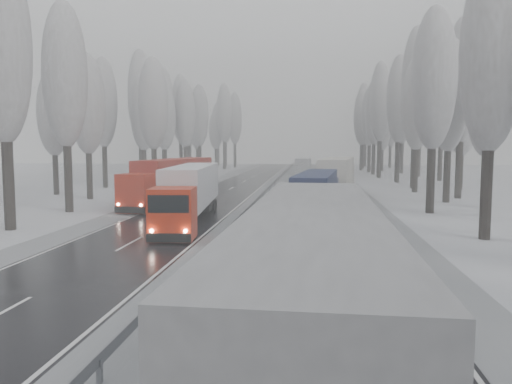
% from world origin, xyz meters
% --- Properties ---
extents(ground, '(260.00, 260.00, 0.00)m').
position_xyz_m(ground, '(0.00, 0.00, 0.00)').
color(ground, silver).
rests_on(ground, ground).
extents(carriageway_right, '(7.50, 200.00, 0.03)m').
position_xyz_m(carriageway_right, '(5.25, 30.00, 0.01)').
color(carriageway_right, black).
rests_on(carriageway_right, ground).
extents(carriageway_left, '(7.50, 200.00, 0.03)m').
position_xyz_m(carriageway_left, '(-5.25, 30.00, 0.01)').
color(carriageway_left, black).
rests_on(carriageway_left, ground).
extents(median_slush, '(3.00, 200.00, 0.04)m').
position_xyz_m(median_slush, '(0.00, 30.00, 0.02)').
color(median_slush, gray).
rests_on(median_slush, ground).
extents(shoulder_right, '(2.40, 200.00, 0.04)m').
position_xyz_m(shoulder_right, '(10.20, 30.00, 0.02)').
color(shoulder_right, gray).
rests_on(shoulder_right, ground).
extents(shoulder_left, '(2.40, 200.00, 0.04)m').
position_xyz_m(shoulder_left, '(-10.20, 30.00, 0.02)').
color(shoulder_left, gray).
rests_on(shoulder_left, ground).
extents(median_guardrail, '(0.12, 200.00, 0.76)m').
position_xyz_m(median_guardrail, '(0.00, 29.99, 0.60)').
color(median_guardrail, slate).
rests_on(median_guardrail, ground).
extents(tree_16, '(3.60, 3.60, 16.53)m').
position_xyz_m(tree_16, '(15.04, 15.67, 10.67)').
color(tree_16, black).
rests_on(tree_16, ground).
extents(tree_18, '(3.60, 3.60, 16.58)m').
position_xyz_m(tree_18, '(14.51, 27.03, 10.70)').
color(tree_18, black).
rests_on(tree_18, ground).
extents(tree_19, '(3.60, 3.60, 14.57)m').
position_xyz_m(tree_19, '(20.02, 31.03, 9.42)').
color(tree_19, black).
rests_on(tree_19, ground).
extents(tree_20, '(3.60, 3.60, 15.71)m').
position_xyz_m(tree_20, '(17.90, 35.17, 10.14)').
color(tree_20, black).
rests_on(tree_20, ground).
extents(tree_21, '(3.60, 3.60, 18.62)m').
position_xyz_m(tree_21, '(20.12, 39.17, 12.00)').
color(tree_21, black).
rests_on(tree_21, ground).
extents(tree_22, '(3.60, 3.60, 15.86)m').
position_xyz_m(tree_22, '(17.02, 45.60, 10.24)').
color(tree_22, black).
rests_on(tree_22, ground).
extents(tree_23, '(3.60, 3.60, 13.55)m').
position_xyz_m(tree_23, '(23.31, 49.60, 8.77)').
color(tree_23, black).
rests_on(tree_23, ground).
extents(tree_24, '(3.60, 3.60, 20.49)m').
position_xyz_m(tree_24, '(17.90, 51.02, 13.19)').
color(tree_24, black).
rests_on(tree_24, ground).
extents(tree_25, '(3.60, 3.60, 19.44)m').
position_xyz_m(tree_25, '(24.81, 55.02, 12.52)').
color(tree_25, black).
rests_on(tree_25, ground).
extents(tree_26, '(3.60, 3.60, 18.78)m').
position_xyz_m(tree_26, '(17.56, 61.27, 12.10)').
color(tree_26, black).
rests_on(tree_26, ground).
extents(tree_27, '(3.60, 3.60, 17.62)m').
position_xyz_m(tree_27, '(24.72, 65.27, 11.36)').
color(tree_27, black).
rests_on(tree_27, ground).
extents(tree_28, '(3.60, 3.60, 19.62)m').
position_xyz_m(tree_28, '(16.34, 71.95, 12.64)').
color(tree_28, black).
rests_on(tree_28, ground).
extents(tree_29, '(3.60, 3.60, 18.11)m').
position_xyz_m(tree_29, '(23.71, 75.95, 11.67)').
color(tree_29, black).
rests_on(tree_29, ground).
extents(tree_30, '(3.60, 3.60, 17.86)m').
position_xyz_m(tree_30, '(16.56, 81.70, 11.52)').
color(tree_30, black).
rests_on(tree_30, ground).
extents(tree_31, '(3.60, 3.60, 18.58)m').
position_xyz_m(tree_31, '(22.48, 85.70, 11.97)').
color(tree_31, black).
rests_on(tree_31, ground).
extents(tree_32, '(3.60, 3.60, 17.33)m').
position_xyz_m(tree_32, '(16.63, 89.21, 11.18)').
color(tree_32, black).
rests_on(tree_32, ground).
extents(tree_33, '(3.60, 3.60, 14.33)m').
position_xyz_m(tree_33, '(19.77, 93.21, 9.26)').
color(tree_33, black).
rests_on(tree_33, ground).
extents(tree_34, '(3.60, 3.60, 17.63)m').
position_xyz_m(tree_34, '(15.73, 96.32, 11.37)').
color(tree_34, black).
rests_on(tree_34, ground).
extents(tree_35, '(3.60, 3.60, 18.25)m').
position_xyz_m(tree_35, '(24.94, 100.32, 11.77)').
color(tree_35, black).
rests_on(tree_35, ground).
extents(tree_36, '(3.60, 3.60, 20.23)m').
position_xyz_m(tree_36, '(17.04, 106.16, 13.02)').
color(tree_36, black).
rests_on(tree_36, ground).
extents(tree_37, '(3.60, 3.60, 16.37)m').
position_xyz_m(tree_37, '(24.02, 110.16, 10.56)').
color(tree_37, black).
rests_on(tree_37, ground).
extents(tree_38, '(3.60, 3.60, 17.97)m').
position_xyz_m(tree_38, '(18.73, 116.73, 11.59)').
color(tree_38, black).
rests_on(tree_38, ground).
extents(tree_39, '(3.60, 3.60, 16.19)m').
position_xyz_m(tree_39, '(21.55, 120.73, 10.45)').
color(tree_39, black).
rests_on(tree_39, ground).
extents(tree_56, '(3.60, 3.60, 18.12)m').
position_xyz_m(tree_56, '(-14.71, 15.70, 11.68)').
color(tree_56, black).
rests_on(tree_56, ground).
extents(tree_58, '(3.60, 3.60, 17.21)m').
position_xyz_m(tree_58, '(-15.13, 24.57, 11.10)').
color(tree_58, black).
rests_on(tree_58, ground).
extents(tree_59, '(3.60, 3.60, 18.41)m').
position_xyz_m(tree_59, '(-22.80, 28.57, 11.87)').
color(tree_59, black).
rests_on(tree_59, ground).
extents(tree_60, '(3.60, 3.60, 14.84)m').
position_xyz_m(tree_60, '(-17.75, 34.20, 9.59)').
color(tree_60, black).
rests_on(tree_60, ground).
extents(tree_61, '(3.60, 3.60, 13.95)m').
position_xyz_m(tree_61, '(-23.52, 38.20, 9.02)').
color(tree_61, black).
rests_on(tree_61, ground).
extents(tree_62, '(3.60, 3.60, 16.04)m').
position_xyz_m(tree_62, '(-13.94, 43.73, 10.36)').
color(tree_62, black).
rests_on(tree_62, ground).
extents(tree_63, '(3.60, 3.60, 16.88)m').
position_xyz_m(tree_63, '(-21.85, 47.73, 10.89)').
color(tree_63, black).
rests_on(tree_63, ground).
extents(tree_64, '(3.60, 3.60, 15.42)m').
position_xyz_m(tree_64, '(-18.26, 52.71, 9.96)').
color(tree_64, black).
rests_on(tree_64, ground).
extents(tree_65, '(3.60, 3.60, 19.48)m').
position_xyz_m(tree_65, '(-20.05, 56.71, 12.55)').
color(tree_65, black).
rests_on(tree_65, ground).
extents(tree_66, '(3.60, 3.60, 15.23)m').
position_xyz_m(tree_66, '(-18.16, 62.35, 9.84)').
color(tree_66, black).
rests_on(tree_66, ground).
extents(tree_67, '(3.60, 3.60, 17.09)m').
position_xyz_m(tree_67, '(-19.54, 66.35, 11.03)').
color(tree_67, black).
rests_on(tree_67, ground).
extents(tree_68, '(3.60, 3.60, 16.65)m').
position_xyz_m(tree_68, '(-16.58, 69.11, 10.75)').
color(tree_68, black).
rests_on(tree_68, ground).
extents(tree_69, '(3.60, 3.60, 19.35)m').
position_xyz_m(tree_69, '(-21.42, 73.11, 12.46)').
color(tree_69, black).
rests_on(tree_69, ground).
extents(tree_70, '(3.60, 3.60, 17.09)m').
position_xyz_m(tree_70, '(-16.33, 79.19, 11.03)').
color(tree_70, black).
rests_on(tree_70, ground).
extents(tree_71, '(3.60, 3.60, 19.61)m').
position_xyz_m(tree_71, '(-21.09, 83.19, 12.63)').
color(tree_71, black).
rests_on(tree_71, ground).
extents(tree_72, '(3.60, 3.60, 15.11)m').
position_xyz_m(tree_72, '(-18.93, 88.54, 9.76)').
color(tree_72, black).
rests_on(tree_72, ground).
extents(tree_73, '(3.60, 3.60, 17.22)m').
position_xyz_m(tree_73, '(-21.82, 92.54, 11.11)').
color(tree_73, black).
rests_on(tree_73, ground).
extents(tree_74, '(3.60, 3.60, 19.68)m').
position_xyz_m(tree_74, '(-15.07, 99.33, 12.67)').
color(tree_74, black).
rests_on(tree_74, ground).
extents(tree_75, '(3.60, 3.60, 18.60)m').
position_xyz_m(tree_75, '(-24.20, 103.33, 11.99)').
color(tree_75, black).
rests_on(tree_75, ground).
extents(tree_76, '(3.60, 3.60, 18.55)m').
position_xyz_m(tree_76, '(-14.05, 108.72, 11.95)').
color(tree_76, black).
rests_on(tree_76, ground).
extents(tree_77, '(3.60, 3.60, 14.32)m').
position_xyz_m(tree_77, '(-19.66, 112.72, 9.26)').
color(tree_77, black).
rests_on(tree_77, ground).
extents(tree_78, '(3.60, 3.60, 19.55)m').
position_xyz_m(tree_78, '(-17.56, 115.31, 12.59)').
color(tree_78, black).
rests_on(tree_78, ground).
extents(tree_79, '(3.60, 3.60, 17.07)m').
position_xyz_m(tree_79, '(-20.33, 119.31, 11.01)').
color(tree_79, black).
rests_on(tree_79, ground).
extents(truck_grey_tarp, '(2.99, 16.57, 4.23)m').
position_xyz_m(truck_grey_tarp, '(4.93, -3.02, 2.47)').
color(truck_grey_tarp, '#545459').
rests_on(truck_grey_tarp, ground).
extents(truck_blue_box, '(3.61, 14.20, 3.61)m').
position_xyz_m(truck_blue_box, '(5.34, 21.39, 2.11)').
color(truck_blue_box, navy).
rests_on(truck_blue_box, ground).
extents(truck_cream_box, '(4.68, 16.66, 4.24)m').
position_xyz_m(truck_cream_box, '(7.62, 37.31, 2.47)').
color(truck_cream_box, '#9D988B').
rests_on(truck_cream_box, ground).
extents(box_truck_distant, '(3.06, 8.35, 3.06)m').
position_xyz_m(box_truck_distant, '(3.41, 80.03, 1.56)').
color(box_truck_distant, '#A9ADB0').
rests_on(box_truck_distant, ground).
extents(truck_red_white, '(3.87, 15.88, 4.04)m').
position_xyz_m(truck_red_white, '(-3.64, 19.72, 2.36)').
color(truck_red_white, '#B6200A').
rests_on(truck_red_white, ground).
extents(truck_red_red, '(4.76, 16.59, 4.22)m').
position_xyz_m(truck_red_red, '(-8.19, 30.79, 2.46)').
color(truck_red_red, '#A71A09').
rests_on(truck_red_red, ground).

